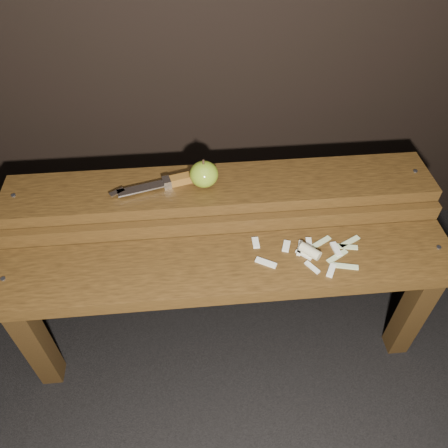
{
  "coord_description": "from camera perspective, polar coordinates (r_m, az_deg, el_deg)",
  "views": [
    {
      "loc": [
        -0.08,
        -0.75,
        1.29
      ],
      "look_at": [
        0.0,
        0.06,
        0.45
      ],
      "focal_mm": 35.0,
      "sensor_mm": 36.0,
      "label": 1
    }
  ],
  "objects": [
    {
      "name": "apple_scraps",
      "position": [
        1.16,
        11.42,
        -3.62
      ],
      "size": [
        0.29,
        0.15,
        0.03
      ],
      "color": "beige",
      "rests_on": "bench_front_tier"
    },
    {
      "name": "bench_front_tier",
      "position": [
        1.17,
        0.55,
        -7.58
      ],
      "size": [
        1.2,
        0.2,
        0.42
      ],
      "color": "black",
      "rests_on": "ground"
    },
    {
      "name": "apple",
      "position": [
        1.19,
        -2.64,
        6.51
      ],
      "size": [
        0.08,
        0.08,
        0.08
      ],
      "color": "olive",
      "rests_on": "bench_rear_tier"
    },
    {
      "name": "knife",
      "position": [
        1.22,
        -6.06,
        5.72
      ],
      "size": [
        0.28,
        0.09,
        0.03
      ],
      "color": "brown",
      "rests_on": "bench_rear_tier"
    },
    {
      "name": "ground",
      "position": [
        1.49,
        0.22,
        -13.79
      ],
      "size": [
        60.0,
        60.0,
        0.0
      ],
      "primitive_type": "plane",
      "color": "black"
    },
    {
      "name": "bench_rear_tier",
      "position": [
        1.27,
        -0.44,
        2.27
      ],
      "size": [
        1.2,
        0.21,
        0.5
      ],
      "color": "black",
      "rests_on": "ground"
    }
  ]
}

